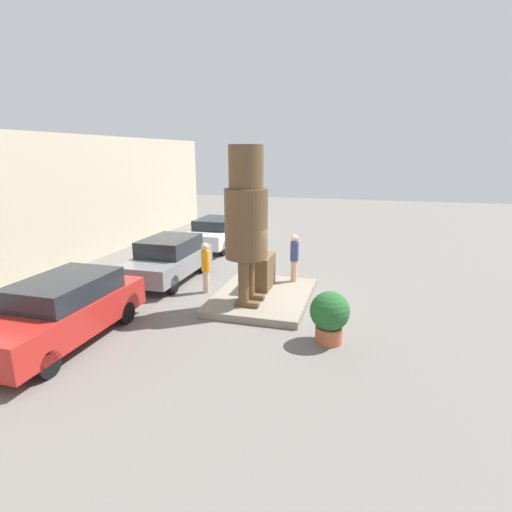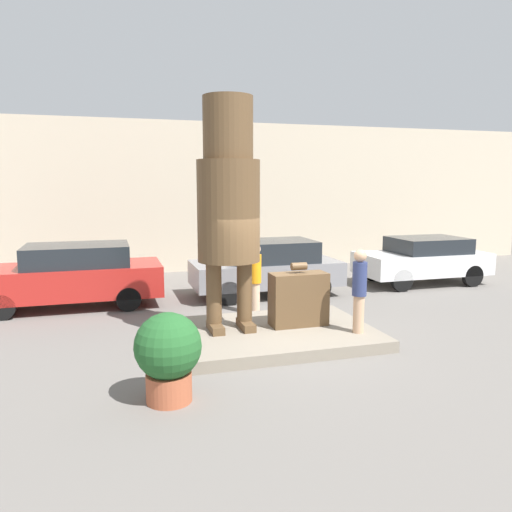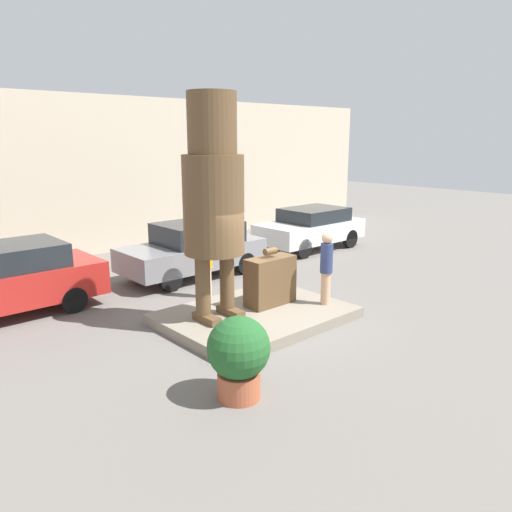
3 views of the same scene
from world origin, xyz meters
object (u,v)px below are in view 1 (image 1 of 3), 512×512
statue_figure (246,214)px  worker_hivis (206,266)px  planter_pot (330,315)px  parked_car_white (216,232)px  tourist (294,256)px  parked_car_grey (168,258)px  parked_car_red (62,310)px  giant_suitcase (264,271)px

statue_figure → worker_hivis: 2.86m
statue_figure → worker_hivis: bearing=58.6°
worker_hivis → planter_pot: bearing=-121.0°
statue_figure → parked_car_white: 8.46m
parked_car_white → planter_pot: (-8.80, -6.42, -0.06)m
tourist → parked_car_grey: size_ratio=0.40×
parked_car_grey → worker_hivis: bearing=63.6°
parked_car_red → parked_car_white: size_ratio=1.15×
parked_car_grey → worker_hivis: size_ratio=2.41×
parked_car_white → planter_pot: 10.89m
parked_car_white → worker_hivis: worker_hivis is taller
giant_suitcase → parked_car_white: (5.80, 3.97, 0.01)m
parked_car_white → planter_pot: bearing=36.1°
statue_figure → parked_car_white: size_ratio=1.14×
parked_car_white → statue_figure: bearing=27.7°
giant_suitcase → parked_car_red: size_ratio=0.29×
statue_figure → giant_suitcase: bearing=-6.1°
statue_figure → parked_car_white: (7.25, 3.81, -2.12)m
tourist → planter_pot: size_ratio=1.26×
parked_car_grey → planter_pot: (-3.56, -6.25, -0.09)m
tourist → parked_car_grey: tourist is taller
statue_figure → tourist: 3.14m
parked_car_red → parked_car_white: (10.51, 0.02, -0.05)m
statue_figure → worker_hivis: statue_figure is taller
tourist → parked_car_white: (4.85, 4.81, -0.35)m
parked_car_white → worker_hivis: bearing=18.4°
tourist → worker_hivis: bearing=115.5°
statue_figure → parked_car_grey: size_ratio=1.11×
tourist → parked_car_grey: 4.67m
statue_figure → giant_suitcase: size_ratio=3.47×
parked_car_red → parked_car_white: bearing=-179.9°
planter_pot → parked_car_white: bearing=36.1°
parked_car_grey → parked_car_white: size_ratio=1.03×
worker_hivis → giant_suitcase: bearing=-79.1°
statue_figure → parked_car_grey: statue_figure is taller
tourist → planter_pot: tourist is taller
parked_car_grey → tourist: bearing=94.7°
giant_suitcase → parked_car_red: (-4.71, 3.94, 0.06)m
giant_suitcase → worker_hivis: 1.96m
parked_car_white → planter_pot: size_ratio=3.03×
statue_figure → parked_car_white: bearing=27.7°
statue_figure → parked_car_red: size_ratio=0.99×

